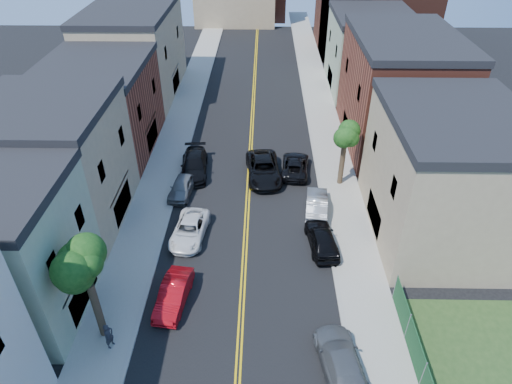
{
  "coord_description": "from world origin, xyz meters",
  "views": [
    {
      "loc": [
        1.23,
        -2.43,
        21.9
      ],
      "look_at": [
        0.72,
        25.79,
        2.0
      ],
      "focal_mm": 31.47,
      "sensor_mm": 36.0,
      "label": 1
    }
  ],
  "objects_px": {
    "silver_car_right": "(317,204)",
    "pedestrian_left": "(109,336)",
    "black_car_left": "(194,165)",
    "grey_car_right": "(341,362)",
    "red_sedan": "(174,294)",
    "white_pickup": "(190,230)",
    "dark_car_right_far": "(295,165)",
    "black_suv_lane": "(264,169)",
    "black_car_right": "(322,238)",
    "grey_car_left": "(182,186)"
  },
  "relations": [
    {
      "from": "red_sedan",
      "to": "black_suv_lane",
      "type": "height_order",
      "value": "black_suv_lane"
    },
    {
      "from": "white_pickup",
      "to": "dark_car_right_far",
      "type": "xyz_separation_m",
      "value": [
        8.23,
        9.12,
        0.02
      ]
    },
    {
      "from": "silver_car_right",
      "to": "black_suv_lane",
      "type": "height_order",
      "value": "black_suv_lane"
    },
    {
      "from": "silver_car_right",
      "to": "pedestrian_left",
      "type": "relative_size",
      "value": 2.7
    },
    {
      "from": "pedestrian_left",
      "to": "white_pickup",
      "type": "bearing_deg",
      "value": 5.23
    },
    {
      "from": "silver_car_right",
      "to": "grey_car_right",
      "type": "bearing_deg",
      "value": 96.16
    },
    {
      "from": "grey_car_left",
      "to": "grey_car_right",
      "type": "relative_size",
      "value": 0.8
    },
    {
      "from": "red_sedan",
      "to": "grey_car_right",
      "type": "bearing_deg",
      "value": -18.05
    },
    {
      "from": "white_pickup",
      "to": "silver_car_right",
      "type": "xyz_separation_m",
      "value": [
        9.61,
        3.26,
        0.08
      ]
    },
    {
      "from": "black_car_right",
      "to": "black_suv_lane",
      "type": "xyz_separation_m",
      "value": [
        -4.22,
        9.12,
        0.05
      ]
    },
    {
      "from": "red_sedan",
      "to": "pedestrian_left",
      "type": "height_order",
      "value": "pedestrian_left"
    },
    {
      "from": "white_pickup",
      "to": "grey_car_left",
      "type": "distance_m",
      "value": 5.74
    },
    {
      "from": "black_car_right",
      "to": "pedestrian_left",
      "type": "bearing_deg",
      "value": 27.67
    },
    {
      "from": "black_car_left",
      "to": "pedestrian_left",
      "type": "height_order",
      "value": "pedestrian_left"
    },
    {
      "from": "red_sedan",
      "to": "grey_car_right",
      "type": "xyz_separation_m",
      "value": [
        9.72,
        -4.58,
        0.04
      ]
    },
    {
      "from": "black_suv_lane",
      "to": "pedestrian_left",
      "type": "relative_size",
      "value": 3.56
    },
    {
      "from": "black_car_left",
      "to": "pedestrian_left",
      "type": "relative_size",
      "value": 3.29
    },
    {
      "from": "grey_car_right",
      "to": "black_car_right",
      "type": "bearing_deg",
      "value": -97.9
    },
    {
      "from": "black_car_left",
      "to": "black_car_right",
      "type": "distance_m",
      "value": 14.25
    },
    {
      "from": "red_sedan",
      "to": "grey_car_left",
      "type": "relative_size",
      "value": 1.04
    },
    {
      "from": "dark_car_right_far",
      "to": "pedestrian_left",
      "type": "height_order",
      "value": "pedestrian_left"
    },
    {
      "from": "white_pickup",
      "to": "pedestrian_left",
      "type": "distance_m",
      "value": 10.09
    },
    {
      "from": "black_car_left",
      "to": "black_car_right",
      "type": "height_order",
      "value": "black_car_left"
    },
    {
      "from": "grey_car_left",
      "to": "grey_car_right",
      "type": "distance_m",
      "value": 19.74
    },
    {
      "from": "dark_car_right_far",
      "to": "black_car_right",
      "type": "bearing_deg",
      "value": 103.88
    },
    {
      "from": "grey_car_left",
      "to": "dark_car_right_far",
      "type": "bearing_deg",
      "value": 27.82
    },
    {
      "from": "grey_car_left",
      "to": "pedestrian_left",
      "type": "bearing_deg",
      "value": -89.0
    },
    {
      "from": "white_pickup",
      "to": "black_car_right",
      "type": "xyz_separation_m",
      "value": [
        9.61,
        -0.9,
        0.11
      ]
    },
    {
      "from": "dark_car_right_far",
      "to": "black_suv_lane",
      "type": "xyz_separation_m",
      "value": [
        -2.84,
        -0.9,
        0.15
      ]
    },
    {
      "from": "grey_car_right",
      "to": "dark_car_right_far",
      "type": "height_order",
      "value": "grey_car_right"
    },
    {
      "from": "white_pickup",
      "to": "black_suv_lane",
      "type": "relative_size",
      "value": 0.81
    },
    {
      "from": "grey_car_left",
      "to": "dark_car_right_far",
      "type": "distance_m",
      "value": 10.26
    },
    {
      "from": "red_sedan",
      "to": "silver_car_right",
      "type": "bearing_deg",
      "value": 51.48
    },
    {
      "from": "black_car_right",
      "to": "silver_car_right",
      "type": "bearing_deg",
      "value": -96.6
    },
    {
      "from": "grey_car_right",
      "to": "black_suv_lane",
      "type": "height_order",
      "value": "black_suv_lane"
    },
    {
      "from": "white_pickup",
      "to": "black_suv_lane",
      "type": "bearing_deg",
      "value": 62.68
    },
    {
      "from": "grey_car_left",
      "to": "pedestrian_left",
      "type": "xyz_separation_m",
      "value": [
        -1.74,
        -15.16,
        0.28
      ]
    },
    {
      "from": "white_pickup",
      "to": "grey_car_right",
      "type": "distance_m",
      "value": 14.47
    },
    {
      "from": "grey_car_right",
      "to": "grey_car_left",
      "type": "bearing_deg",
      "value": -64.03
    },
    {
      "from": "black_car_right",
      "to": "black_suv_lane",
      "type": "distance_m",
      "value": 10.05
    },
    {
      "from": "red_sedan",
      "to": "dark_car_right_far",
      "type": "relative_size",
      "value": 0.88
    },
    {
      "from": "black_car_left",
      "to": "grey_car_right",
      "type": "xyz_separation_m",
      "value": [
        10.42,
        -19.64,
        -0.05
      ]
    },
    {
      "from": "red_sedan",
      "to": "black_car_right",
      "type": "height_order",
      "value": "black_car_right"
    },
    {
      "from": "grey_car_right",
      "to": "silver_car_right",
      "type": "distance_m",
      "value": 14.07
    },
    {
      "from": "black_car_right",
      "to": "black_car_left",
      "type": "bearing_deg",
      "value": -49.62
    },
    {
      "from": "grey_car_right",
      "to": "silver_car_right",
      "type": "relative_size",
      "value": 1.14
    },
    {
      "from": "red_sedan",
      "to": "silver_car_right",
      "type": "relative_size",
      "value": 0.95
    },
    {
      "from": "grey_car_left",
      "to": "silver_car_right",
      "type": "relative_size",
      "value": 0.92
    },
    {
      "from": "white_pickup",
      "to": "dark_car_right_far",
      "type": "relative_size",
      "value": 0.98
    },
    {
      "from": "white_pickup",
      "to": "pedestrian_left",
      "type": "bearing_deg",
      "value": -102.16
    }
  ]
}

